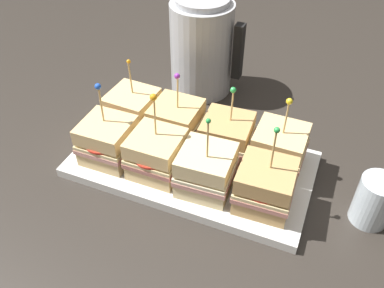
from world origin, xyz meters
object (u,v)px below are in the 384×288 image
sandwich_back_far_left (133,111)px  sandwich_back_center_right (227,136)px  sandwich_back_far_right (279,149)px  drinking_glass (374,201)px  sandwich_front_center_right (206,171)px  sandwich_front_far_right (265,186)px  sandwich_back_center_left (176,123)px  serving_platter (192,164)px  sandwich_front_center_left (157,154)px  sandwich_front_far_left (108,141)px  kettle_steel (202,47)px

sandwich_back_far_left → sandwich_back_center_right: (0.20, -0.00, -0.00)m
sandwich_back_far_right → drinking_glass: sandwich_back_far_right is taller
sandwich_front_center_right → sandwich_back_center_right: size_ratio=1.09×
sandwich_front_center_right → sandwich_back_far_left: (-0.20, 0.10, 0.00)m
sandwich_back_center_right → drinking_glass: bearing=-10.4°
sandwich_front_center_right → sandwich_back_far_right: bearing=45.3°
sandwich_front_far_right → sandwich_back_center_left: sandwich_front_far_right is taller
serving_platter → sandwich_front_center_left: size_ratio=2.77×
sandwich_front_far_left → sandwich_front_far_right: 0.30m
sandwich_back_center_left → sandwich_back_center_right: (0.10, -0.00, -0.00)m
sandwich_front_center_left → sandwich_front_far_right: (0.20, -0.00, -0.00)m
sandwich_front_center_right → sandwich_front_center_left: bearing=177.4°
sandwich_front_center_right → sandwich_back_far_left: 0.23m
sandwich_front_center_left → sandwich_back_center_right: size_ratio=1.12×
sandwich_back_center_right → kettle_steel: (-0.14, 0.22, 0.05)m
sandwich_front_center_left → sandwich_back_center_left: bearing=92.9°
sandwich_front_center_left → kettle_steel: size_ratio=0.67×
kettle_steel → sandwich_back_center_right: bearing=-57.9°
sandwich_front_center_left → drinking_glass: sandwich_front_center_left is taller
kettle_steel → drinking_glass: (0.41, -0.27, -0.07)m
sandwich_front_far_left → drinking_glass: size_ratio=1.79×
sandwich_front_center_right → drinking_glass: size_ratio=1.79×
sandwich_front_center_right → drinking_glass: bearing=10.7°
sandwich_back_center_left → sandwich_back_far_right: bearing=0.5°
sandwich_front_center_right → serving_platter: bearing=132.4°
sandwich_front_far_left → kettle_steel: bearing=78.7°
sandwich_back_far_left → sandwich_back_far_right: bearing=-0.2°
serving_platter → sandwich_back_center_left: bearing=137.4°
sandwich_back_far_left → sandwich_front_far_left: bearing=-88.4°
sandwich_front_far_right → drinking_glass: sandwich_front_far_right is taller
sandwich_back_center_left → sandwich_front_far_left: bearing=-134.0°
sandwich_front_center_left → sandwich_back_center_right: sandwich_front_center_left is taller
sandwich_back_center_right → sandwich_back_far_right: size_ratio=0.96×
sandwich_front_center_right → sandwich_back_center_left: 0.14m
sandwich_front_far_right → kettle_steel: bearing=126.8°
sandwich_front_far_right → drinking_glass: bearing=16.1°
sandwich_back_far_right → sandwich_front_center_left: bearing=-153.5°
sandwich_back_center_left → kettle_steel: 0.23m
sandwich_back_far_left → sandwich_back_far_right: size_ratio=1.02×
sandwich_back_center_left → sandwich_back_far_left: bearing=178.5°
sandwich_front_far_left → drinking_glass: 0.47m
sandwich_front_far_left → sandwich_front_center_right: (0.20, -0.00, -0.00)m
kettle_steel → drinking_glass: bearing=-33.2°
serving_platter → sandwich_front_far_right: size_ratio=2.76×
sandwich_front_far_left → drinking_glass: (0.47, 0.05, -0.01)m
sandwich_front_far_right → drinking_glass: size_ratio=1.84×
sandwich_back_far_left → sandwich_back_far_right: (0.30, -0.00, -0.00)m
sandwich_back_far_left → sandwich_back_center_left: 0.10m
sandwich_front_center_right → drinking_glass: sandwich_front_center_right is taller
sandwich_back_far_right → drinking_glass: size_ratio=1.71×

